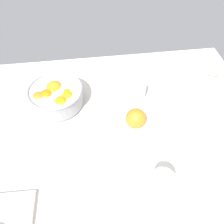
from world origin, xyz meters
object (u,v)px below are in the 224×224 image
Objects in this scene: fruit_bowl at (56,96)px; second_glass at (138,92)px; juice_pitcher at (173,113)px; loose_orange_1 at (136,118)px; spoon at (86,69)px; juice_glass at (161,186)px.

second_glass is (35.41, -0.49, -1.51)cm from fruit_bowl.
fruit_bowl is 2.61× the size of second_glass.
juice_pitcher is 2.27× the size of loose_orange_1.
fruit_bowl reaches higher than spoon.
fruit_bowl is 2.21× the size of juice_glass.
loose_orange_1 is (31.55, -15.24, -1.33)cm from fruit_bowl.
loose_orange_1 is (-14.63, 1.43, -2.52)cm from juice_pitcher.
second_glass is 15.25cm from loose_orange_1.
juice_pitcher is at bearing -19.85° from fruit_bowl.
juice_glass is 1.18× the size of second_glass.
juice_glass is 70.39cm from spoon.
spoon is at bearing 132.68° from second_glass.
juice_pitcher reaches higher than spoon.
juice_pitcher is 2.09× the size of second_glass.
juice_glass reaches higher than fruit_bowl.
loose_orange_1 is 0.54× the size of spoon.
fruit_bowl is 49.11cm from juice_pitcher.
juice_glass is at bearing -52.40° from fruit_bowl.
second_glass is at bearing -47.32° from spoon.
second_glass is (1.35, 43.74, -0.58)cm from juice_glass.
second_glass is 0.58× the size of spoon.
juice_glass reaches higher than second_glass.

